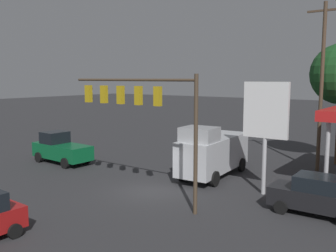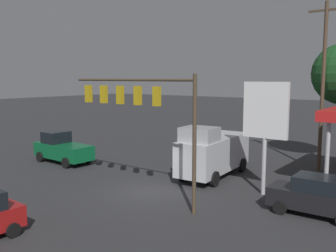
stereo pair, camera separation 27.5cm
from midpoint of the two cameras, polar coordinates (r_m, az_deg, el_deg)
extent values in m
plane|color=#2D2D30|center=(22.44, -2.77, -9.82)|extent=(200.00, 200.00, 0.00)
cylinder|color=#473828|center=(17.96, 4.48, -2.98)|extent=(0.20, 0.20, 6.81)
cylinder|color=#473828|center=(20.20, -5.44, 7.01)|extent=(8.27, 0.14, 0.14)
cube|color=#B79314|center=(19.03, -1.31, 4.55)|extent=(0.36, 0.28, 1.00)
sphere|color=#360505|center=(19.16, -0.97, 5.47)|extent=(0.22, 0.22, 0.22)
sphere|color=yellow|center=(19.17, -0.97, 4.58)|extent=(0.22, 0.22, 0.22)
sphere|color=black|center=(19.19, -0.97, 3.68)|extent=(0.22, 0.22, 0.22)
cube|color=#B79314|center=(19.85, -4.24, 4.65)|extent=(0.36, 0.28, 1.00)
sphere|color=#360505|center=(19.98, -3.90, 5.53)|extent=(0.22, 0.22, 0.22)
sphere|color=yellow|center=(19.99, -3.89, 4.67)|extent=(0.22, 0.22, 0.22)
sphere|color=black|center=(20.01, -3.89, 3.82)|extent=(0.22, 0.22, 0.22)
cube|color=#B79314|center=(20.73, -6.93, 4.73)|extent=(0.36, 0.28, 1.00)
sphere|color=#360505|center=(20.85, -6.59, 5.58)|extent=(0.22, 0.22, 0.22)
sphere|color=yellow|center=(20.86, -6.58, 4.75)|extent=(0.22, 0.22, 0.22)
sphere|color=black|center=(20.87, -6.57, 3.93)|extent=(0.22, 0.22, 0.22)
cube|color=#B79314|center=(21.64, -9.40, 4.79)|extent=(0.36, 0.28, 1.00)
sphere|color=#360505|center=(21.76, -9.07, 5.60)|extent=(0.22, 0.22, 0.22)
sphere|color=yellow|center=(21.77, -9.05, 4.82)|extent=(0.22, 0.22, 0.22)
sphere|color=black|center=(21.78, -9.04, 4.03)|extent=(0.22, 0.22, 0.22)
cube|color=#B79314|center=(22.59, -11.67, 4.84)|extent=(0.36, 0.28, 1.00)
sphere|color=#360505|center=(22.70, -11.34, 5.62)|extent=(0.22, 0.22, 0.22)
sphere|color=yellow|center=(22.71, -11.32, 4.87)|extent=(0.22, 0.22, 0.22)
sphere|color=black|center=(22.73, -11.30, 4.11)|extent=(0.22, 0.22, 0.22)
cylinder|color=#473828|center=(28.31, 22.76, 5.31)|extent=(0.26, 0.26, 11.79)
cube|color=#473828|center=(28.67, 23.30, 15.94)|extent=(2.40, 0.14, 0.14)
cylinder|color=#B7B7BC|center=(22.96, 23.39, -4.60)|extent=(0.24, 0.24, 4.21)
cylinder|color=#B7B7BC|center=(21.77, 14.87, -1.93)|extent=(0.24, 0.24, 6.41)
cube|color=white|center=(21.57, 15.02, 2.35)|extent=(2.58, 0.24, 3.15)
cube|color=black|center=(21.69, 15.14, 2.37)|extent=(1.81, 0.04, 1.10)
cube|color=#0C592D|center=(30.44, -15.39, -3.66)|extent=(5.26, 2.18, 1.10)
cube|color=black|center=(31.00, -16.43, -1.62)|extent=(1.66, 1.89, 0.90)
cylinder|color=black|center=(31.37, -18.68, -4.48)|extent=(0.81, 0.25, 0.80)
cylinder|color=black|center=(32.48, -15.64, -3.97)|extent=(0.81, 0.25, 0.80)
cylinder|color=black|center=(28.62, -15.03, -5.46)|extent=(0.81, 0.25, 0.80)
cylinder|color=black|center=(29.83, -11.86, -4.85)|extent=(0.81, 0.25, 0.80)
cube|color=black|center=(19.82, 21.98, -10.33)|extent=(4.44, 1.91, 0.90)
cube|color=black|center=(19.60, 22.09, -8.10)|extent=(2.04, 1.70, 0.70)
cylinder|color=black|center=(19.48, 17.08, -11.82)|extent=(0.67, 0.24, 0.66)
cylinder|color=black|center=(21.15, 18.70, -10.35)|extent=(0.67, 0.24, 0.66)
cube|color=silver|center=(25.45, 7.33, -4.13)|extent=(2.76, 6.94, 2.20)
cube|color=#A5A7AB|center=(23.34, 5.14, -1.28)|extent=(2.23, 1.94, 0.90)
cylinder|color=black|center=(23.28, 7.51, -8.01)|extent=(0.28, 0.97, 0.96)
cylinder|color=black|center=(24.34, 2.50, -7.27)|extent=(0.28, 0.97, 0.96)
cylinder|color=black|center=(27.21, 11.56, -5.84)|extent=(0.28, 0.97, 0.96)
cylinder|color=black|center=(28.13, 7.11, -5.32)|extent=(0.28, 0.97, 0.96)
cylinder|color=black|center=(17.37, -22.10, -14.51)|extent=(0.24, 0.63, 0.62)
camera|label=1|loc=(0.14, -89.66, 0.04)|focal=40.00mm
camera|label=2|loc=(0.14, 90.34, -0.04)|focal=40.00mm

